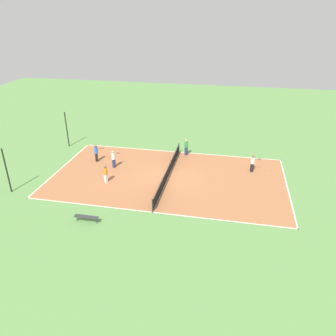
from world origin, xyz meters
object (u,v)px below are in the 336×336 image
object	(u,v)px
player_far_green	(186,146)
fence_post_back_right	(67,129)
player_near_white	(253,162)
player_far_white	(114,158)
bench	(86,217)
player_center_orange	(105,173)
tennis_net	(168,172)
tennis_ball_near_net	(267,174)
tennis_ball_midcourt	(93,152)
fence_post_back_left	(7,171)
player_near_blue	(96,152)

from	to	relation	value
player_far_green	fence_post_back_right	size ratio (longest dim) A/B	0.45
player_near_white	player_far_green	world-z (taller)	player_far_green
player_far_white	bench	bearing A→B (deg)	-140.59
player_center_orange	player_near_white	bearing A→B (deg)	-131.59
player_near_white	player_far_white	world-z (taller)	player_far_white
tennis_net	tennis_ball_near_net	distance (m)	8.96
tennis_net	tennis_ball_midcourt	xyz separation A→B (m)	(3.98, 8.75, -0.50)
player_center_orange	tennis_ball_near_net	world-z (taller)	player_center_orange
tennis_ball_near_net	tennis_ball_midcourt	distance (m)	17.46
tennis_ball_midcourt	fence_post_back_left	xyz separation A→B (m)	(-9.00, 3.23, 1.84)
player_near_blue	tennis_ball_near_net	bearing A→B (deg)	-26.94
tennis_net	player_far_white	bearing A→B (deg)	80.26
player_far_white	player_center_orange	xyz separation A→B (m)	(-2.89, -0.32, -0.10)
player_far_white	player_far_green	size ratio (longest dim) A/B	1.00
player_far_white	tennis_ball_near_net	world-z (taller)	player_far_white
bench	player_near_white	bearing A→B (deg)	-137.98
bench	tennis_ball_midcourt	xyz separation A→B (m)	(11.74, 4.55, -0.33)
bench	player_center_orange	xyz separation A→B (m)	(5.79, 0.81, 0.51)
player_near_blue	fence_post_back_right	world-z (taller)	fence_post_back_right
fence_post_back_left	player_near_blue	bearing A→B (deg)	-33.33
tennis_ball_midcourt	player_near_white	bearing A→B (deg)	-95.04
player_far_green	fence_post_back_left	distance (m)	16.37
tennis_ball_near_net	fence_post_back_right	xyz separation A→B (m)	(2.68, 20.61, 1.84)
player_near_white	player_far_white	size ratio (longest dim) A/B	0.97
tennis_ball_midcourt	fence_post_back_left	bearing A→B (deg)	160.28
player_far_white	player_far_green	distance (m)	7.46
fence_post_back_right	player_far_white	bearing A→B (deg)	-121.73
player_near_white	player_center_orange	bearing A→B (deg)	-173.11
player_far_white	tennis_net	bearing A→B (deg)	-67.73
player_near_blue	bench	bearing A→B (deg)	-100.03
fence_post_back_right	tennis_net	bearing A→B (deg)	-112.76
tennis_ball_near_net	fence_post_back_left	xyz separation A→B (m)	(-7.37, 20.61, 1.84)
bench	fence_post_back_right	size ratio (longest dim) A/B	0.46
player_near_blue	fence_post_back_right	distance (m)	5.60
player_center_orange	tennis_ball_midcourt	xyz separation A→B (m)	(5.95, 3.74, -0.84)
player_near_white	tennis_ball_near_net	xyz separation A→B (m)	(-0.22, -1.37, -0.90)
player_far_white	player_far_green	bearing A→B (deg)	-23.59
tennis_ball_near_net	player_near_blue	bearing A→B (deg)	91.67
tennis_ball_near_net	fence_post_back_left	bearing A→B (deg)	109.68
bench	player_far_white	distance (m)	8.77
tennis_ball_near_net	player_far_green	bearing A→B (deg)	70.35
player_center_orange	fence_post_back_right	distance (m)	9.93
bench	player_far_green	xyz separation A→B (m)	(12.89, -5.03, 0.60)
player_near_blue	tennis_ball_midcourt	size ratio (longest dim) A/B	24.91
player_far_white	player_center_orange	distance (m)	2.91
tennis_net	player_far_white	xyz separation A→B (m)	(0.91, 5.33, 0.44)
player_center_orange	tennis_net	bearing A→B (deg)	-130.37
player_far_green	fence_post_back_left	world-z (taller)	fence_post_back_left
tennis_net	bench	size ratio (longest dim) A/B	6.56
tennis_net	fence_post_back_right	size ratio (longest dim) A/B	2.99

